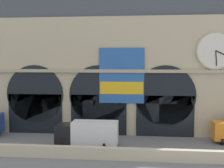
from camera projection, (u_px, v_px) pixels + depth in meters
The scene contains 4 objects.
ground_plane at pixel (93, 145), 34.77m from camera, with size 200.00×200.00×0.00m, color slate.
quay_parapet_wall at pixel (85, 153), 29.92m from camera, with size 90.00×0.70×1.29m, color beige.
station_building at pixel (101, 64), 41.09m from camera, with size 38.63×4.83×20.47m.
box_truck_center at pixel (88, 133), 34.01m from camera, with size 7.50×2.91×3.12m.
Camera 1 is at (5.80, -33.61, 10.44)m, focal length 45.11 mm.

